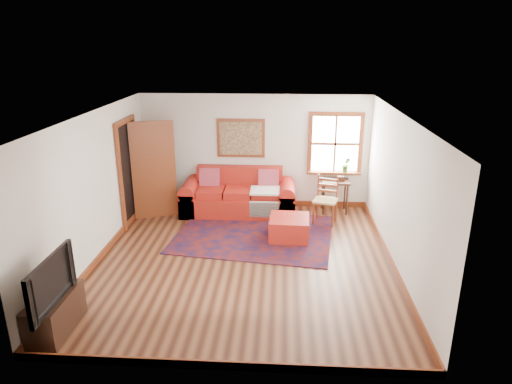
# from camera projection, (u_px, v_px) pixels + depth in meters

# --- Properties ---
(ground) EXTENTS (5.50, 5.50, 0.00)m
(ground) POSITION_uv_depth(u_px,v_px,m) (244.00, 260.00, 7.85)
(ground) COLOR #3B1B10
(ground) RESTS_ON ground
(room_envelope) EXTENTS (5.04, 5.54, 2.52)m
(room_envelope) POSITION_uv_depth(u_px,v_px,m) (244.00, 168.00, 7.33)
(room_envelope) COLOR silver
(room_envelope) RESTS_ON ground
(window) EXTENTS (1.18, 0.20, 1.38)m
(window) POSITION_uv_depth(u_px,v_px,m) (336.00, 150.00, 9.88)
(window) COLOR white
(window) RESTS_ON ground
(doorway) EXTENTS (0.89, 1.08, 2.14)m
(doorway) POSITION_uv_depth(u_px,v_px,m) (144.00, 170.00, 9.32)
(doorway) COLOR black
(doorway) RESTS_ON ground
(framed_artwork) EXTENTS (1.05, 0.07, 0.85)m
(framed_artwork) POSITION_uv_depth(u_px,v_px,m) (241.00, 138.00, 9.93)
(framed_artwork) COLOR brown
(framed_artwork) RESTS_ON ground
(persian_rug) EXTENTS (3.22, 2.71, 0.02)m
(persian_rug) POSITION_uv_depth(u_px,v_px,m) (254.00, 234.00, 8.88)
(persian_rug) COLOR #5A140C
(persian_rug) RESTS_ON ground
(red_leather_sofa) EXTENTS (2.43, 1.00, 0.95)m
(red_leather_sofa) POSITION_uv_depth(u_px,v_px,m) (239.00, 198.00, 9.92)
(red_leather_sofa) COLOR #AB1F16
(red_leather_sofa) RESTS_ON ground
(red_ottoman) EXTENTS (0.77, 0.77, 0.42)m
(red_ottoman) POSITION_uv_depth(u_px,v_px,m) (289.00, 228.00, 8.64)
(red_ottoman) COLOR #AB1F16
(red_ottoman) RESTS_ON ground
(side_table) EXTENTS (0.59, 0.45, 0.71)m
(side_table) POSITION_uv_depth(u_px,v_px,m) (335.00, 186.00, 9.85)
(side_table) COLOR #331B11
(side_table) RESTS_ON ground
(ladder_back_chair) EXTENTS (0.56, 0.54, 0.97)m
(ladder_back_chair) POSITION_uv_depth(u_px,v_px,m) (326.00, 198.00, 9.32)
(ladder_back_chair) COLOR tan
(ladder_back_chair) RESTS_ON ground
(media_cabinet) EXTENTS (0.42, 0.93, 0.51)m
(media_cabinet) POSITION_uv_depth(u_px,v_px,m) (55.00, 313.00, 5.90)
(media_cabinet) COLOR #331B11
(media_cabinet) RESTS_ON ground
(television) EXTENTS (0.14, 1.10, 0.63)m
(television) POSITION_uv_depth(u_px,v_px,m) (43.00, 281.00, 5.54)
(television) COLOR black
(television) RESTS_ON media_cabinet
(candle_hurricane) EXTENTS (0.12, 0.12, 0.18)m
(candle_hurricane) POSITION_uv_depth(u_px,v_px,m) (70.00, 274.00, 6.18)
(candle_hurricane) COLOR silver
(candle_hurricane) RESTS_ON media_cabinet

